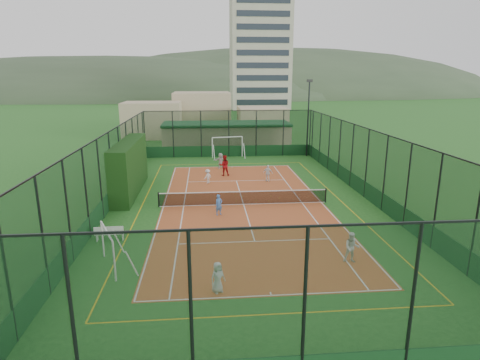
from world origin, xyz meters
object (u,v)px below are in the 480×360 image
object	(u,v)px
clubhouse	(226,136)
child_near_left	(218,277)
futsal_goal_far	(227,147)
child_near_mid	(219,205)
futsal_goal_near	(108,250)
floodlight_ne	(308,118)
child_near_right	(352,248)
child_far_back	(221,161)
child_far_left	(208,176)
coach	(224,165)
apartment_tower	(260,50)
white_bench	(110,233)
child_far_right	(268,173)

from	to	relation	value
clubhouse	child_near_left	distance (m)	33.49
futsal_goal_far	child_near_mid	distance (m)	18.58
futsal_goal_near	child_near_left	bearing A→B (deg)	-140.77
floodlight_ne	child_near_right	size ratio (longest dim) A/B	5.52
child_far_back	floodlight_ne	bearing A→B (deg)	-163.08
child_near_mid	child_far_left	xyz separation A→B (m)	(-0.65, 7.82, -0.08)
coach	child_near_mid	bearing A→B (deg)	83.88
child_near_left	child_far_left	xyz separation A→B (m)	(-0.27, 17.27, -0.07)
apartment_tower	white_bench	world-z (taller)	apartment_tower
child_far_left	futsal_goal_near	bearing A→B (deg)	27.54
futsal_goal_far	child_far_right	xyz separation A→B (m)	(2.82, -10.51, -0.39)
futsal_goal_near	child_near_mid	world-z (taller)	futsal_goal_near
apartment_tower	white_bench	distance (m)	90.92
apartment_tower	floodlight_ne	bearing A→B (deg)	-92.98
child_near_left	child_near_right	size ratio (longest dim) A/B	0.88
child_near_mid	child_near_right	distance (m)	9.46
floodlight_ne	apartment_tower	xyz separation A→B (m)	(3.40, 65.40, 10.88)
white_bench	child_far_back	xyz separation A→B (m)	(6.66, 16.85, 0.32)
futsal_goal_near	futsal_goal_far	world-z (taller)	futsal_goal_far
floodlight_ne	child_far_left	size ratio (longest dim) A/B	6.99
white_bench	futsal_goal_near	distance (m)	3.42
white_bench	futsal_goal_near	bearing A→B (deg)	-80.74
white_bench	child_far_left	bearing A→B (deg)	62.06
apartment_tower	futsal_goal_far	distance (m)	68.01
child_far_back	child_far_left	bearing A→B (deg)	65.17
child_near_left	child_near_right	xyz separation A→B (m)	(6.44, 2.18, 0.09)
floodlight_ne	child_near_left	xyz separation A→B (m)	(-10.76, -28.01, -3.45)
futsal_goal_near	child_near_mid	size ratio (longest dim) A/B	2.12
floodlight_ne	child_far_left	bearing A→B (deg)	-135.74
white_bench	child_far_right	size ratio (longest dim) A/B	1.10
floodlight_ne	futsal_goal_near	world-z (taller)	floodlight_ne
floodlight_ne	child_far_right	bearing A→B (deg)	-119.49
child_near_left	child_far_back	xyz separation A→B (m)	(1.02, 22.73, 0.08)
floodlight_ne	futsal_goal_near	size ratio (longest dim) A/B	2.89
clubhouse	apartment_tower	size ratio (longest dim) A/B	0.51
apartment_tower	child_near_right	bearing A→B (deg)	-94.84
child_far_left	child_far_back	world-z (taller)	child_far_back
child_near_right	child_far_back	xyz separation A→B (m)	(-5.42, 20.54, -0.00)
apartment_tower	child_near_right	xyz separation A→B (m)	(-7.72, -91.23, -14.24)
child_near_left	child_far_right	distance (m)	18.09
child_far_right	coach	size ratio (longest dim) A/B	0.77
child_near_left	child_near_mid	xyz separation A→B (m)	(0.38, 9.45, 0.01)
child_far_left	coach	bearing A→B (deg)	-165.60
futsal_goal_near	floodlight_ne	bearing A→B (deg)	-55.04
floodlight_ne	apartment_tower	bearing A→B (deg)	87.02
coach	futsal_goal_near	bearing A→B (deg)	68.88
child_near_right	floodlight_ne	bearing A→B (deg)	93.31
child_far_left	floodlight_ne	bearing A→B (deg)	179.44
child_near_mid	child_far_left	bearing A→B (deg)	66.12
clubhouse	child_near_mid	bearing A→B (deg)	-94.24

